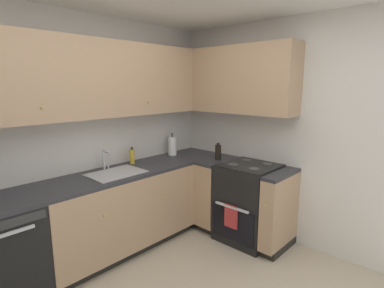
{
  "coord_description": "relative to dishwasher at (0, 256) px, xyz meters",
  "views": [
    {
      "loc": [
        -1.34,
        -1.19,
        1.81
      ],
      "look_at": [
        0.96,
        0.95,
        1.19
      ],
      "focal_mm": 28.33,
      "sensor_mm": 36.0,
      "label": 1
    }
  ],
  "objects": [
    {
      "name": "dishwasher",
      "position": [
        0.0,
        0.0,
        0.0
      ],
      "size": [
        0.6,
        0.63,
        0.86
      ],
      "color": "black",
      "rests_on": "ground_plane"
    },
    {
      "name": "upper_cabinets_right",
      "position": [
        2.46,
        -0.51,
        1.43
      ],
      "size": [
        0.32,
        1.62,
        0.77
      ],
      "color": "tan"
    },
    {
      "name": "wall_back",
      "position": [
        0.76,
        0.33,
        0.83
      ],
      "size": [
        3.83,
        0.05,
        2.53
      ],
      "primitive_type": "cube",
      "color": "silver",
      "rests_on": "ground_plane"
    },
    {
      "name": "faucet",
      "position": [
        1.12,
        0.18,
        0.59
      ],
      "size": [
        0.07,
        0.16,
        0.22
      ],
      "color": "silver",
      "rests_on": "countertop_back"
    },
    {
      "name": "lower_cabinets_right",
      "position": [
        2.33,
        -0.76,
        0.0
      ],
      "size": [
        0.62,
        1.07,
        0.86
      ],
      "color": "tan",
      "rests_on": "ground_plane"
    },
    {
      "name": "paper_towel_roll",
      "position": [
        2.1,
        0.16,
        0.59
      ],
      "size": [
        0.11,
        0.11,
        0.3
      ],
      "color": "white",
      "rests_on": "countertop_back"
    },
    {
      "name": "countertop_back",
      "position": [
        1.16,
        0.0,
        0.45
      ],
      "size": [
        2.92,
        0.6,
        0.03
      ],
      "primitive_type": "cube",
      "color": "#2D2D33",
      "rests_on": "lower_cabinets_back"
    },
    {
      "name": "soap_bottle",
      "position": [
        1.47,
        0.18,
        0.55
      ],
      "size": [
        0.06,
        0.06,
        0.2
      ],
      "color": "gold",
      "rests_on": "countertop_back"
    },
    {
      "name": "wall_right",
      "position": [
        2.65,
        -1.5,
        0.83
      ],
      "size": [
        0.05,
        3.7,
        2.53
      ],
      "primitive_type": "cube",
      "color": "silver",
      "rests_on": "ground_plane"
    },
    {
      "name": "upper_cabinets_back",
      "position": [
        1.0,
        0.14,
        1.43
      ],
      "size": [
        2.6,
        0.34,
        0.77
      ],
      "color": "tan"
    },
    {
      "name": "countertop_right",
      "position": [
        2.32,
        -0.76,
        0.45
      ],
      "size": [
        0.6,
        1.07,
        0.03
      ],
      "color": "#2D2D33",
      "rests_on": "lower_cabinets_right"
    },
    {
      "name": "sink",
      "position": [
        1.11,
        -0.03,
        0.43
      ],
      "size": [
        0.56,
        0.4,
        0.1
      ],
      "color": "#B7B7BC",
      "rests_on": "countertop_back"
    },
    {
      "name": "oil_bottle",
      "position": [
        2.32,
        -0.43,
        0.56
      ],
      "size": [
        0.07,
        0.07,
        0.21
      ],
      "color": "black",
      "rests_on": "countertop_right"
    },
    {
      "name": "lower_cabinets_back",
      "position": [
        1.16,
        0.0,
        0.0
      ],
      "size": [
        1.72,
        0.62,
        0.86
      ],
      "color": "tan",
      "rests_on": "ground_plane"
    },
    {
      "name": "oven_range",
      "position": [
        2.34,
        -0.89,
        0.02
      ],
      "size": [
        0.68,
        0.62,
        1.05
      ],
      "color": "black",
      "rests_on": "ground_plane"
    }
  ]
}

